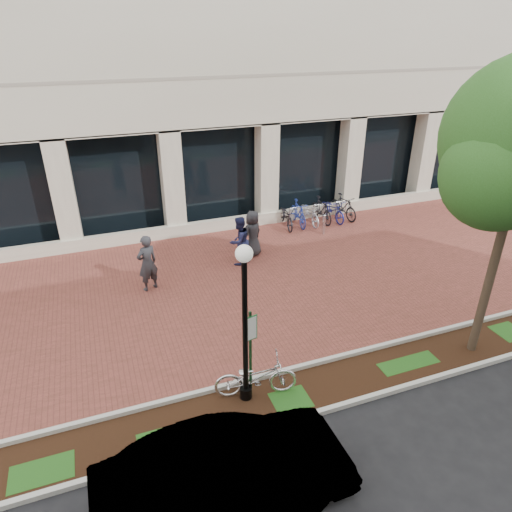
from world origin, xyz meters
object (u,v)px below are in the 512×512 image
object	(u,v)px
pedestrian_left	(147,263)
bollard	(324,224)
bike_rack_cluster	(315,211)
pedestrian_mid	(239,241)
locked_bicycle	(256,377)
lamppost	(245,318)
sedan_near_curb	(227,475)
pedestrian_right	(253,234)
parking_sign	(250,344)

from	to	relation	value
pedestrian_left	bollard	xyz separation A→B (m)	(7.35, 1.93, -0.51)
bike_rack_cluster	pedestrian_left	bearing A→B (deg)	-155.85
pedestrian_mid	pedestrian_left	bearing A→B (deg)	-16.82
locked_bicycle	lamppost	bearing A→B (deg)	111.13
bike_rack_cluster	sedan_near_curb	world-z (taller)	sedan_near_curb
lamppost	pedestrian_mid	size ratio (longest dim) A/B	2.19
pedestrian_right	bollard	world-z (taller)	pedestrian_right
pedestrian_left	bike_rack_cluster	world-z (taller)	pedestrian_left
parking_sign	bollard	world-z (taller)	parking_sign
bollard	pedestrian_left	bearing A→B (deg)	-165.26
locked_bicycle	pedestrian_right	xyz separation A→B (m)	(2.39, 6.79, 0.37)
pedestrian_mid	bollard	xyz separation A→B (m)	(4.05, 1.24, -0.45)
parking_sign	lamppost	size ratio (longest dim) A/B	0.59
bollard	sedan_near_curb	size ratio (longest dim) A/B	0.19
locked_bicycle	bike_rack_cluster	world-z (taller)	bike_rack_cluster
pedestrian_left	parking_sign	bearing A→B (deg)	81.43
pedestrian_mid	pedestrian_right	bearing A→B (deg)	-173.41
pedestrian_mid	sedan_near_curb	size ratio (longest dim) A/B	0.39
bike_rack_cluster	pedestrian_mid	bearing A→B (deg)	-148.36
lamppost	pedestrian_mid	xyz separation A→B (m)	(1.97, 6.35, -1.32)
locked_bicycle	pedestrian_mid	world-z (taller)	pedestrian_mid
pedestrian_left	pedestrian_mid	distance (m)	3.37
pedestrian_right	sedan_near_curb	distance (m)	9.95
pedestrian_mid	pedestrian_right	size ratio (longest dim) A/B	1.02
pedestrian_mid	parking_sign	bearing A→B (deg)	45.19
locked_bicycle	pedestrian_right	world-z (taller)	pedestrian_right
lamppost	sedan_near_curb	distance (m)	3.01
pedestrian_mid	pedestrian_right	xyz separation A→B (m)	(0.68, 0.48, -0.02)
lamppost	pedestrian_right	bearing A→B (deg)	68.81
pedestrian_mid	bollard	distance (m)	4.26
pedestrian_right	sedan_near_curb	size ratio (longest dim) A/B	0.38
parking_sign	lamppost	bearing A→B (deg)	-170.88
pedestrian_right	sedan_near_curb	xyz separation A→B (m)	(-3.81, -9.19, -0.12)
lamppost	bike_rack_cluster	xyz separation A→B (m)	(6.24, 8.85, -1.71)
lamppost	bike_rack_cluster	size ratio (longest dim) A/B	1.10
pedestrian_right	lamppost	bearing A→B (deg)	39.68
locked_bicycle	pedestrian_right	distance (m)	7.21
pedestrian_left	bike_rack_cluster	xyz separation A→B (m)	(7.57, 3.19, -0.44)
locked_bicycle	sedan_near_curb	xyz separation A→B (m)	(-1.42, -2.40, 0.24)
locked_bicycle	pedestrian_left	bearing A→B (deg)	28.34
lamppost	locked_bicycle	xyz separation A→B (m)	(0.26, 0.04, -1.71)
pedestrian_left	bike_rack_cluster	bearing A→B (deg)	179.59
locked_bicycle	sedan_near_curb	bearing A→B (deg)	162.01
locked_bicycle	pedestrian_mid	bearing A→B (deg)	-2.59
pedestrian_mid	pedestrian_right	distance (m)	0.83
pedestrian_left	sedan_near_curb	bearing A→B (deg)	67.96
bike_rack_cluster	sedan_near_curb	xyz separation A→B (m)	(-7.41, -11.21, 0.24)
bollard	pedestrian_mid	bearing A→B (deg)	-162.90
sedan_near_curb	pedestrian_mid	bearing A→B (deg)	-20.59
parking_sign	locked_bicycle	world-z (taller)	parking_sign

